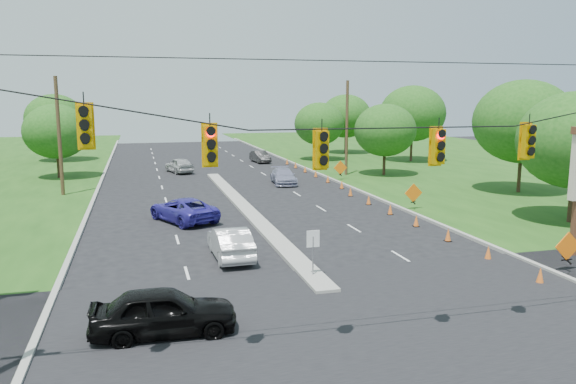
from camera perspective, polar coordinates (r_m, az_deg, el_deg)
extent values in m
plane|color=black|center=(18.37, 8.35, -14.40)|extent=(160.00, 160.00, 0.00)
cube|color=black|center=(18.37, 8.35, -14.40)|extent=(160.00, 14.00, 0.02)
cube|color=gray|center=(46.09, -18.90, -0.20)|extent=(0.25, 110.00, 0.16)
cube|color=gray|center=(48.97, 5.37, 0.83)|extent=(0.25, 110.00, 0.16)
cube|color=gray|center=(37.73, -4.33, -1.79)|extent=(1.00, 34.00, 0.18)
cylinder|color=gray|center=(23.35, 2.55, -6.67)|extent=(0.06, 0.06, 1.80)
cube|color=white|center=(23.14, 2.56, -4.77)|extent=(0.55, 0.04, 0.70)
cylinder|color=black|center=(15.89, 10.40, 7.85)|extent=(24.00, 0.04, 0.04)
cube|color=#DB9800|center=(14.43, -19.91, 6.28)|extent=(0.34, 0.24, 1.00)
cube|color=#DB9800|center=(14.53, -7.89, 4.70)|extent=(0.34, 0.24, 1.00)
cube|color=#DB9800|center=(15.20, 3.44, 4.33)|extent=(0.34, 0.24, 1.00)
cube|color=#DB9800|center=(16.64, 14.99, 4.48)|extent=(0.34, 0.24, 1.00)
cube|color=#DB9800|center=(18.31, 23.19, 4.74)|extent=(0.34, 0.24, 1.00)
cylinder|color=#422D1C|center=(45.82, -22.22, 5.22)|extent=(0.28, 0.28, 9.00)
cylinder|color=#422D1C|center=(54.01, 6.00, 6.44)|extent=(0.28, 0.28, 9.00)
cube|color=#59331E|center=(29.52, 27.21, -1.70)|extent=(0.25, 0.25, 4.40)
cone|color=orange|center=(25.03, 24.24, -7.73)|extent=(0.32, 0.32, 0.70)
cone|color=orange|center=(27.70, 19.68, -5.80)|extent=(0.32, 0.32, 0.70)
cone|color=orange|center=(30.54, 15.96, -4.20)|extent=(0.32, 0.32, 0.70)
cone|color=orange|center=(33.50, 12.90, -2.86)|extent=(0.32, 0.32, 0.70)
cone|color=orange|center=(36.56, 10.35, -1.73)|extent=(0.32, 0.32, 0.70)
cone|color=orange|center=(39.69, 8.20, -0.78)|extent=(0.32, 0.32, 0.70)
cone|color=orange|center=(42.88, 6.37, 0.03)|extent=(0.32, 0.32, 0.70)
cone|color=orange|center=(46.32, 5.49, 0.76)|extent=(0.32, 0.32, 0.70)
cone|color=orange|center=(49.58, 4.08, 1.36)|extent=(0.32, 0.32, 0.70)
cone|color=orange|center=(52.87, 2.84, 1.89)|extent=(0.32, 0.32, 0.70)
cone|color=orange|center=(56.18, 1.75, 2.36)|extent=(0.32, 0.32, 0.70)
cone|color=orange|center=(59.51, 0.78, 2.77)|extent=(0.32, 0.32, 0.70)
cone|color=orange|center=(62.87, -0.09, 3.14)|extent=(0.32, 0.32, 0.70)
cube|color=black|center=(27.05, 26.45, -6.19)|extent=(0.06, 0.58, 0.26)
cube|color=black|center=(27.05, 26.45, -6.19)|extent=(0.06, 0.58, 0.26)
cube|color=orange|center=(26.91, 26.55, -4.95)|extent=(1.27, 0.05, 1.27)
cube|color=black|center=(38.34, 12.60, -0.98)|extent=(0.06, 0.58, 0.26)
cube|color=black|center=(38.34, 12.60, -0.98)|extent=(0.06, 0.58, 0.26)
cube|color=orange|center=(38.24, 12.63, -0.10)|extent=(1.27, 0.05, 1.27)
cube|color=black|center=(50.99, 5.34, 1.80)|extent=(0.06, 0.58, 0.26)
cube|color=black|center=(50.99, 5.34, 1.80)|extent=(0.06, 0.58, 0.26)
cube|color=orange|center=(50.91, 5.35, 2.47)|extent=(1.27, 0.05, 1.27)
cylinder|color=black|center=(56.17, -22.29, 2.58)|extent=(0.28, 0.28, 2.52)
ellipsoid|color=#194C14|center=(55.92, -22.49, 5.71)|extent=(5.88, 5.88, 5.04)
cylinder|color=black|center=(71.22, -22.42, 4.06)|extent=(0.28, 0.28, 2.88)
ellipsoid|color=#194C14|center=(71.01, -22.61, 6.88)|extent=(6.72, 6.72, 5.76)
cylinder|color=black|center=(37.41, 26.80, -0.67)|extent=(0.28, 0.28, 2.88)
ellipsoid|color=#194C14|center=(37.01, 27.22, 4.71)|extent=(6.72, 6.72, 5.76)
cylinder|color=black|center=(47.53, 22.46, 1.84)|extent=(0.28, 0.28, 3.24)
ellipsoid|color=#194C14|center=(47.20, 22.77, 6.61)|extent=(7.56, 7.56, 6.48)
cylinder|color=black|center=(54.72, 9.74, 2.99)|extent=(0.28, 0.28, 2.52)
ellipsoid|color=#194C14|center=(54.46, 9.83, 6.21)|extent=(5.88, 5.88, 5.04)
cylinder|color=black|center=(67.13, 12.41, 4.41)|extent=(0.28, 0.28, 3.24)
ellipsoid|color=#194C14|center=(66.90, 12.54, 7.79)|extent=(7.56, 7.56, 6.48)
cylinder|color=black|center=(75.53, 5.86, 5.01)|extent=(0.28, 0.28, 2.88)
ellipsoid|color=#194C14|center=(75.33, 5.90, 7.68)|extent=(6.72, 6.72, 5.76)
cylinder|color=black|center=(66.97, 3.17, 4.30)|extent=(0.28, 0.28, 2.52)
ellipsoid|color=#194C14|center=(66.76, 3.19, 6.94)|extent=(5.88, 5.88, 5.04)
imported|color=black|center=(18.49, -12.51, -11.77)|extent=(4.61, 1.95, 1.56)
imported|color=#B6B6B6|center=(26.45, -5.89, -5.14)|extent=(1.67, 4.49, 1.47)
imported|color=#302697|center=(34.56, -10.61, -1.76)|extent=(4.39, 5.76, 1.45)
imported|color=#8586A3|center=(48.61, -0.47, 1.61)|extent=(2.35, 4.82, 1.35)
imported|color=#A4A4A4|center=(56.96, -10.99, 2.69)|extent=(2.94, 4.73, 1.50)
imported|color=black|center=(64.87, -2.86, 3.61)|extent=(1.84, 4.21, 1.35)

